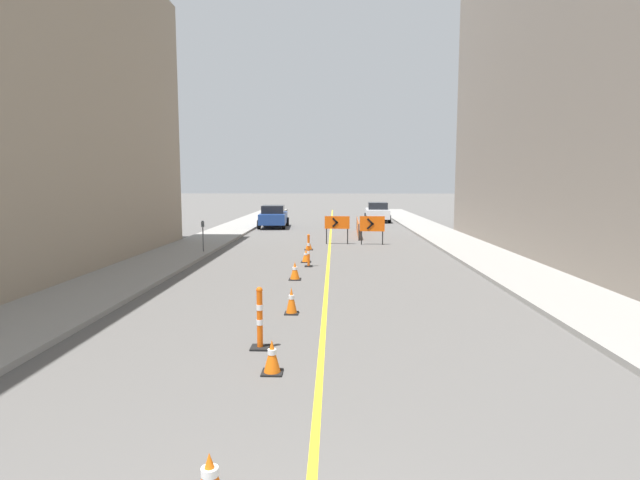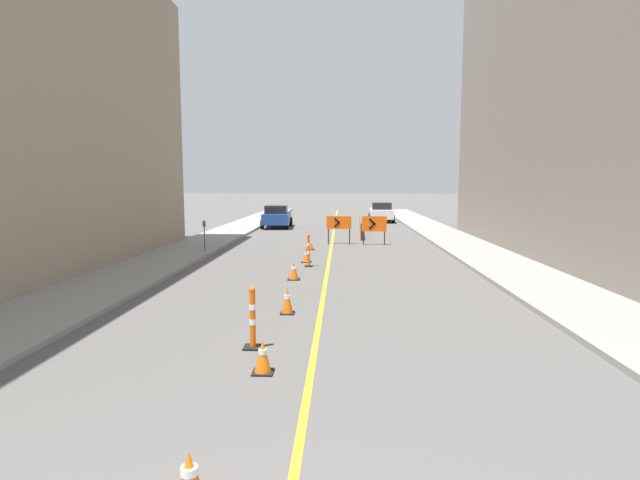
{
  "view_description": "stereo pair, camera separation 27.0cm",
  "coord_description": "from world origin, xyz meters",
  "views": [
    {
      "loc": [
        0.23,
        -2.19,
        3.16
      ],
      "look_at": [
        -0.31,
        16.68,
        1.0
      ],
      "focal_mm": 28.0,
      "sensor_mm": 36.0,
      "label": 1
    },
    {
      "loc": [
        0.5,
        -2.18,
        3.16
      ],
      "look_at": [
        -0.31,
        16.68,
        1.0
      ],
      "focal_mm": 28.0,
      "sensor_mm": 36.0,
      "label": 2
    }
  ],
  "objects": [
    {
      "name": "lane_stripe",
      "position": [
        0.0,
        28.11,
        0.0
      ],
      "size": [
        0.12,
        56.23,
        0.01
      ],
      "color": "gold",
      "rests_on": "ground_plane"
    },
    {
      "name": "sidewalk_left",
      "position": [
        -6.65,
        28.11,
        0.07
      ],
      "size": [
        2.83,
        56.23,
        0.14
      ],
      "color": "gray",
      "rests_on": "ground_plane"
    },
    {
      "name": "sidewalk_right",
      "position": [
        6.65,
        28.11,
        0.07
      ],
      "size": [
        2.83,
        56.23,
        0.14
      ],
      "color": "gray",
      "rests_on": "ground_plane"
    },
    {
      "name": "building_facade_right",
      "position": [
        11.07,
        18.12,
        8.98
      ],
      "size": [
        6.0,
        24.99,
        17.96
      ],
      "color": "slate",
      "rests_on": "ground_plane"
    },
    {
      "name": "traffic_cone_nearest",
      "position": [
        -0.98,
        2.36,
        0.27
      ],
      "size": [
        0.41,
        0.41,
        0.55
      ],
      "color": "black",
      "rests_on": "ground_plane"
    },
    {
      "name": "traffic_cone_second",
      "position": [
        -0.8,
        5.8,
        0.29
      ],
      "size": [
        0.35,
        0.35,
        0.58
      ],
      "color": "black",
      "rests_on": "ground_plane"
    },
    {
      "name": "traffic_cone_third",
      "position": [
        -0.8,
        9.61,
        0.32
      ],
      "size": [
        0.33,
        0.33,
        0.65
      ],
      "color": "black",
      "rests_on": "ground_plane"
    },
    {
      "name": "traffic_cone_fourth",
      "position": [
        -1.06,
        13.91,
        0.29
      ],
      "size": [
        0.39,
        0.39,
        0.59
      ],
      "color": "black",
      "rests_on": "ground_plane"
    },
    {
      "name": "traffic_cone_fifth",
      "position": [
        -0.9,
        17.55,
        0.26
      ],
      "size": [
        0.4,
        0.4,
        0.53
      ],
      "color": "black",
      "rests_on": "ground_plane"
    },
    {
      "name": "traffic_cone_farthest",
      "position": [
        -0.98,
        21.28,
        0.25
      ],
      "size": [
        0.4,
        0.4,
        0.51
      ],
      "color": "black",
      "rests_on": "ground_plane"
    },
    {
      "name": "delineator_post_front",
      "position": [
        -1.19,
        7.05,
        0.52
      ],
      "size": [
        0.36,
        0.36,
        1.2
      ],
      "color": "black",
      "rests_on": "ground_plane"
    },
    {
      "name": "delineator_post_rear",
      "position": [
        -0.74,
        16.51,
        0.54
      ],
      "size": [
        0.3,
        0.3,
        1.25
      ],
      "color": "black",
      "rests_on": "ground_plane"
    },
    {
      "name": "arrow_barricade_primary",
      "position": [
        0.37,
        23.59,
        1.06
      ],
      "size": [
        1.29,
        0.16,
        1.45
      ],
      "rotation": [
        0.0,
        0.0,
        -0.08
      ],
      "color": "#EF560C",
      "rests_on": "ground_plane"
    },
    {
      "name": "arrow_barricade_secondary",
      "position": [
        2.18,
        23.39,
        1.03
      ],
      "size": [
        1.28,
        0.15,
        1.47
      ],
      "rotation": [
        0.0,
        0.0,
        -0.07
      ],
      "color": "#EF560C",
      "rests_on": "ground_plane"
    },
    {
      "name": "safety_mesh_fence",
      "position": [
        1.67,
        28.18,
        0.46
      ],
      "size": [
        0.21,
        6.12,
        0.93
      ],
      "rotation": [
        0.0,
        0.0,
        1.54
      ],
      "color": "#EF560C",
      "rests_on": "ground_plane"
    },
    {
      "name": "parked_car_curb_near",
      "position": [
        -4.1,
        33.13,
        0.8
      ],
      "size": [
        2.02,
        4.39,
        1.59
      ],
      "rotation": [
        0.0,
        0.0,
        0.05
      ],
      "color": "navy",
      "rests_on": "ground_plane"
    },
    {
      "name": "parked_car_curb_mid",
      "position": [
        3.76,
        38.78,
        0.8
      ],
      "size": [
        1.95,
        4.35,
        1.59
      ],
      "rotation": [
        0.0,
        0.0,
        -0.03
      ],
      "color": "silver",
      "rests_on": "ground_plane"
    },
    {
      "name": "parking_meter_near_curb",
      "position": [
        -5.59,
        19.62,
        1.11
      ],
      "size": [
        0.12,
        0.11,
        1.38
      ],
      "color": "#4C4C51",
      "rests_on": "sidewalk_left"
    }
  ]
}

